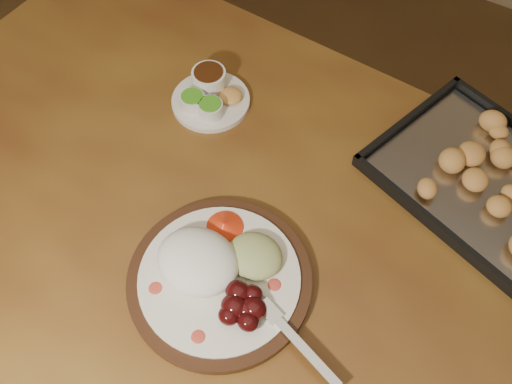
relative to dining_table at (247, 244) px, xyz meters
The scene contains 4 objects.
dining_table is the anchor object (origin of this frame).
dinner_plate 0.17m from the dining_table, 79.58° to the right, with size 0.40×0.30×0.07m.
condiment_saucer 0.31m from the dining_table, 136.77° to the left, with size 0.16×0.16×0.05m.
baking_tray 0.46m from the dining_table, 39.20° to the left, with size 0.48×0.41×0.04m.
Camera 1 is at (0.29, -0.23, 1.62)m, focal length 40.00 mm.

